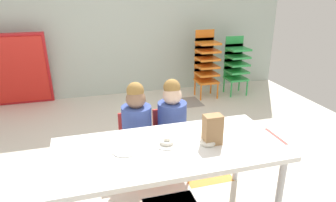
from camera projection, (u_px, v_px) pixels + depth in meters
name	position (u px, v px, depth m)	size (l,w,h in m)	color
ground_plane	(160.00, 180.00, 2.87)	(5.56, 5.11, 0.02)	silver
back_wall	(116.00, 11.00, 4.70)	(5.56, 0.10, 2.61)	#B2C1B7
craft_table	(169.00, 154.00, 2.20)	(1.61, 0.75, 0.62)	white
seated_child_near_camera	(137.00, 123.00, 2.71)	(0.32, 0.31, 0.92)	red
seated_child_middle_seat	(172.00, 119.00, 2.79)	(0.34, 0.34, 0.92)	red
kid_chair_orange_stack	(206.00, 61.00, 4.79)	(0.32, 0.30, 1.04)	orange
kid_chair_green_stack	(236.00, 62.00, 4.95)	(0.32, 0.30, 0.92)	green
folded_activity_table	(16.00, 71.00, 4.40)	(0.90, 0.29, 1.09)	red
paper_bag_brown	(213.00, 130.00, 2.19)	(0.13, 0.09, 0.22)	#9E754C
paper_plate_near_edge	(167.00, 144.00, 2.21)	(0.18, 0.18, 0.01)	white
paper_plate_center_table	(125.00, 151.00, 2.12)	(0.18, 0.18, 0.01)	white
donut_powdered_on_plate	(167.00, 142.00, 2.21)	(0.11, 0.11, 0.03)	white
donut_powdered_loose	(208.00, 142.00, 2.21)	(0.11, 0.11, 0.03)	white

